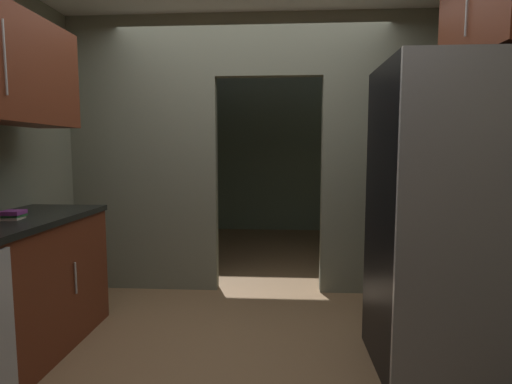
% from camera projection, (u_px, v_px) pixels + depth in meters
% --- Properties ---
extents(ground, '(20.00, 20.00, 0.00)m').
position_uv_depth(ground, '(238.00, 354.00, 2.70)').
color(ground, '#93704C').
extents(kitchen_partition, '(3.48, 0.12, 2.61)m').
position_uv_depth(kitchen_partition, '(247.00, 148.00, 3.83)').
color(kitchen_partition, gray).
rests_on(kitchen_partition, ground).
extents(adjoining_room_shell, '(3.48, 3.11, 2.61)m').
position_uv_depth(adjoining_room_shell, '(262.00, 154.00, 5.91)').
color(adjoining_room_shell, slate).
rests_on(adjoining_room_shell, ground).
extents(refrigerator, '(0.85, 0.80, 1.87)m').
position_uv_depth(refrigerator, '(450.00, 221.00, 2.43)').
color(refrigerator, black).
rests_on(refrigerator, ground).
extents(upper_cabinet_fridgeside, '(0.36, 0.93, 0.69)m').
position_uv_depth(upper_cabinet_fridgeside, '(499.00, 0.00, 2.38)').
color(upper_cabinet_fridgeside, maroon).
extents(book_stack, '(0.14, 0.14, 0.06)m').
position_uv_depth(book_stack, '(13.00, 215.00, 2.55)').
color(book_stack, beige).
rests_on(book_stack, lower_cabinet_run).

